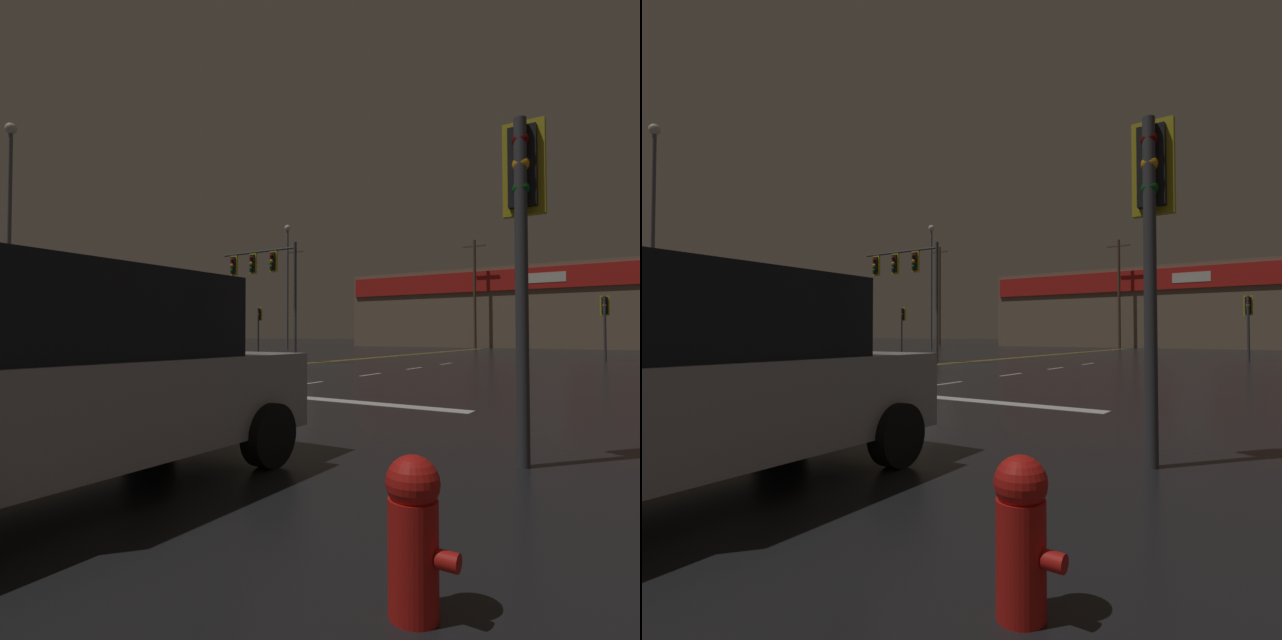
# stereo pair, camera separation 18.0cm
# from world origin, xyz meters

# --- Properties ---
(ground_plane) EXTENTS (200.00, 200.00, 0.00)m
(ground_plane) POSITION_xyz_m (0.00, 0.00, 0.00)
(ground_plane) COLOR black
(road_markings) EXTENTS (15.94, 60.00, 0.01)m
(road_markings) POSITION_xyz_m (1.11, -1.63, 0.00)
(road_markings) COLOR gold
(road_markings) RESTS_ON ground
(traffic_signal_median) EXTENTS (4.45, 0.36, 5.51)m
(traffic_signal_median) POSITION_xyz_m (-2.23, 1.67, 4.32)
(traffic_signal_median) COLOR #38383D
(traffic_signal_median) RESTS_ON ground
(traffic_signal_corner_northeast) EXTENTS (0.42, 0.36, 3.25)m
(traffic_signal_corner_northeast) POSITION_xyz_m (11.14, 12.02, 2.38)
(traffic_signal_corner_northeast) COLOR #38383D
(traffic_signal_corner_northeast) RESTS_ON ground
(traffic_signal_corner_northwest) EXTENTS (0.42, 0.36, 3.33)m
(traffic_signal_corner_northwest) POSITION_xyz_m (-11.41, 12.09, 2.45)
(traffic_signal_corner_northwest) COLOR #38383D
(traffic_signal_corner_northwest) RESTS_ON ground
(traffic_signal_corner_southeast) EXTENTS (0.42, 0.36, 3.56)m
(traffic_signal_corner_southeast) POSITION_xyz_m (12.00, -10.98, 2.61)
(traffic_signal_corner_southeast) COLOR #38383D
(traffic_signal_corner_southeast) RESTS_ON ground
(streetlight_near_left) EXTENTS (0.56, 0.56, 11.94)m
(streetlight_near_left) POSITION_xyz_m (-13.56, -4.45, 7.38)
(streetlight_near_left) COLOR #59595E
(streetlight_near_left) RESTS_ON ground
(streetlight_median_approach) EXTENTS (0.56, 0.56, 11.44)m
(streetlight_median_approach) POSITION_xyz_m (-14.89, 20.10, 7.11)
(streetlight_median_approach) COLOR #59595E
(streetlight_median_approach) RESTS_ON ground
(fire_hydrant) EXTENTS (0.35, 0.26, 0.76)m
(fire_hydrant) POSITION_xyz_m (12.14, -14.17, 0.40)
(fire_hydrant) COLOR red
(fire_hydrant) RESTS_ON ground
(parked_car) EXTENTS (2.10, 4.34, 1.88)m
(parked_car) POSITION_xyz_m (9.01, -13.97, 0.95)
(parked_car) COLOR #ADADB2
(parked_car) RESTS_ON ground
(building_backdrop) EXTENTS (29.78, 10.23, 7.82)m
(building_backdrop) POSITION_xyz_m (0.00, 37.43, 3.92)
(building_backdrop) COLOR #7A6651
(building_backdrop) RESTS_ON ground
(utility_pole_row) EXTENTS (45.13, 0.26, 12.93)m
(utility_pole_row) POSITION_xyz_m (-0.00, 31.08, 6.07)
(utility_pole_row) COLOR #4C3828
(utility_pole_row) RESTS_ON ground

